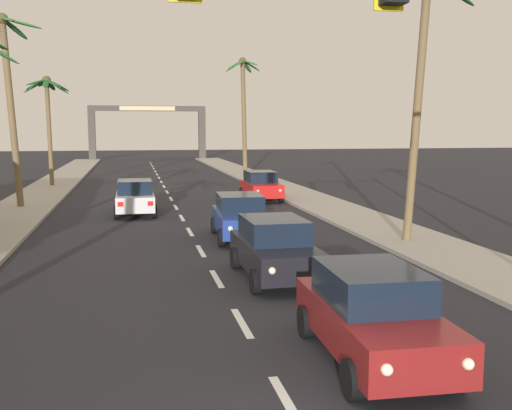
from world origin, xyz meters
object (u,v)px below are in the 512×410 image
Objects in this scene: palm_left_farthest at (47,103)px; town_gateway_arch at (148,125)px; sedan_third_in_queue at (275,248)px; palm_right_second at (423,45)px; palm_right_farthest at (244,99)px; sedan_lead_at_stop_bar at (372,314)px; sedan_fifth_in_queue at (240,216)px; sedan_oncoming_far at (135,197)px; palm_left_third at (7,75)px; sedan_parked_nearest_kerb at (261,185)px.

town_gateway_arch is at bearing 77.99° from palm_left_farthest.
sedan_third_in_queue is at bearing -88.61° from town_gateway_arch.
palm_right_second is 0.96× the size of palm_right_farthest.
sedan_third_in_queue is 0.46× the size of palm_right_second.
palm_left_farthest is at bearing -102.01° from town_gateway_arch.
town_gateway_arch is at bearing 91.52° from sedan_lead_at_stop_bar.
sedan_lead_at_stop_bar is 13.20m from palm_right_second.
sedan_oncoming_far is at bearing 117.45° from sedan_fifth_in_queue.
palm_left_third reaches higher than palm_left_farthest.
palm_left_third reaches higher than town_gateway_arch.
palm_right_farthest is (5.54, 29.17, 5.76)m from sedan_fifth_in_queue.
palm_left_third is 12.03m from palm_left_farthest.
sedan_lead_at_stop_bar is at bearing -89.09° from sedan_fifth_in_queue.
palm_left_third is at bearing -129.90° from palm_right_farthest.
sedan_parked_nearest_kerb is at bearing -97.24° from palm_right_farthest.
palm_left_farthest is (-5.77, 15.27, 5.07)m from sedan_oncoming_far.
palm_right_farthest reaches higher than sedan_third_in_queue.
palm_left_third is at bearing 120.31° from sedan_third_in_queue.
palm_left_third reaches higher than sedan_parked_nearest_kerb.
sedan_third_in_queue is 6.16m from sedan_fifth_in_queue.
palm_left_third is at bearing 113.83° from sedan_lead_at_stop_bar.
palm_left_farthest is 0.80× the size of palm_right_second.
palm_left_third is (-13.29, -1.25, 5.93)m from sedan_parked_nearest_kerb.
palm_right_second is 31.41m from palm_right_farthest.
palm_left_farthest is (-9.79, 34.95, 5.07)m from sedan_lead_at_stop_bar.
palm_right_second is at bearing -44.12° from sedan_oncoming_far.
palm_right_second is at bearing -20.20° from sedan_fifth_in_queue.
sedan_parked_nearest_kerb is (3.35, 11.89, 0.00)m from sedan_fifth_in_queue.
sedan_parked_nearest_kerb is 18.34m from palm_right_farthest.
sedan_third_in_queue is 0.99× the size of sedan_fifth_in_queue.
sedan_fifth_in_queue is 12.35m from sedan_parked_nearest_kerb.
palm_right_farthest is (15.14, 6.53, 0.69)m from palm_left_farthest.
sedan_parked_nearest_kerb is 48.20m from town_gateway_arch.
palm_right_farthest reaches higher than palm_left_third.
palm_left_farthest reaches higher than sedan_fifth_in_queue.
sedan_third_in_queue is at bearing -91.18° from sedan_fifth_in_queue.
palm_right_farthest is (5.35, 41.48, 5.76)m from sedan_lead_at_stop_bar.
palm_left_farthest is 0.77× the size of palm_right_farthest.
sedan_oncoming_far is 15.12m from palm_right_second.
palm_left_farthest is at bearing 110.70° from sedan_oncoming_far.
sedan_lead_at_stop_bar is at bearing -74.35° from palm_left_farthest.
palm_left_third reaches higher than sedan_third_in_queue.
sedan_parked_nearest_kerb is at bearing 5.37° from palm_left_third.
sedan_fifth_in_queue is 59.82m from town_gateway_arch.
sedan_oncoming_far is 1.00× the size of sedan_parked_nearest_kerb.
palm_right_second is at bearing 32.27° from sedan_third_in_queue.
sedan_fifth_in_queue is at bearing -62.55° from sedan_oncoming_far.
town_gateway_arch is (-1.59, 65.83, 3.74)m from sedan_third_in_queue.
sedan_fifth_in_queue is at bearing -67.03° from palm_left_farthest.
palm_right_farthest is at bearing 79.24° from sedan_fifth_in_queue.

